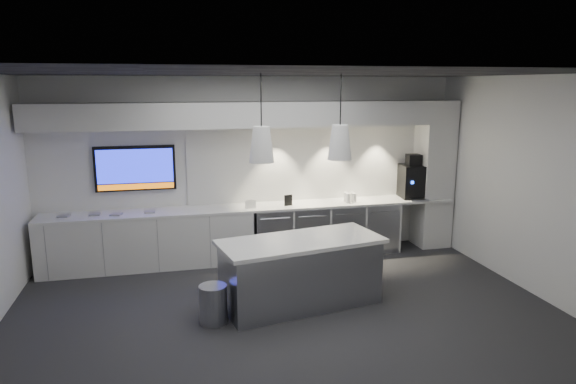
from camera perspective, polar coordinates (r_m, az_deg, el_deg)
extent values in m
plane|color=#29292C|center=(6.76, -0.19, -13.28)|extent=(7.00, 7.00, 0.00)
plane|color=black|center=(6.11, -0.21, 13.08)|extent=(7.00, 7.00, 0.00)
plane|color=white|center=(8.68, -3.93, 2.77)|extent=(7.00, 0.00, 7.00)
plane|color=white|center=(3.97, 8.08, -8.52)|extent=(7.00, 0.00, 7.00)
plane|color=white|center=(7.82, 25.65, 0.60)|extent=(0.00, 7.00, 7.00)
cube|color=white|center=(8.48, -3.52, -1.70)|extent=(6.80, 0.65, 0.04)
cube|color=silver|center=(8.50, -15.23, -5.24)|extent=(3.30, 0.63, 0.86)
cube|color=#96989E|center=(8.65, -1.84, -4.55)|extent=(0.60, 0.61, 0.85)
cube|color=#96989E|center=(8.79, 2.20, -4.28)|extent=(0.60, 0.61, 0.85)
cube|color=#96989E|center=(8.97, 6.09, -4.00)|extent=(0.60, 0.61, 0.85)
cube|color=#96989E|center=(9.19, 9.81, -3.72)|extent=(0.60, 0.61, 0.85)
cube|color=silver|center=(8.92, 3.72, 3.35)|extent=(4.60, 0.03, 1.30)
cube|color=silver|center=(8.28, -3.68, 8.61)|extent=(6.90, 0.60, 0.40)
cube|color=silver|center=(9.49, 15.85, 1.91)|extent=(0.55, 0.55, 2.60)
cube|color=black|center=(8.52, -16.60, 2.54)|extent=(1.25, 0.06, 0.72)
cube|color=#1620D0|center=(8.48, -16.63, 2.77)|extent=(1.17, 0.00, 0.54)
cube|color=#CC610C|center=(8.54, -16.50, 0.59)|extent=(1.17, 0.00, 0.09)
cube|color=#96989E|center=(6.84, 1.42, -9.10)|extent=(2.13, 1.17, 0.85)
cube|color=white|center=(6.69, 1.44, -5.51)|extent=(2.25, 1.29, 0.05)
cylinder|color=#96989E|center=(6.48, -8.31, -12.23)|extent=(0.41, 0.41, 0.48)
cube|color=black|center=(9.33, 13.68, 1.17)|extent=(0.48, 0.52, 0.58)
cube|color=black|center=(9.26, 13.80, 3.50)|extent=(0.26, 0.26, 0.19)
cube|color=#96989E|center=(9.16, 14.32, -0.82)|extent=(0.34, 0.24, 0.03)
cube|color=black|center=(8.48, 0.02, -0.92)|extent=(0.14, 0.05, 0.18)
cube|color=white|center=(8.32, -4.19, -1.35)|extent=(0.18, 0.05, 0.14)
cube|color=gray|center=(8.50, -23.65, -2.45)|extent=(0.18, 0.18, 0.02)
cube|color=gray|center=(8.44, -20.66, -2.32)|extent=(0.16, 0.16, 0.02)
cube|color=gray|center=(8.32, -18.54, -2.36)|extent=(0.20, 0.20, 0.02)
cube|color=gray|center=(8.33, -15.10, -2.12)|extent=(0.16, 0.16, 0.02)
cone|color=silver|center=(6.31, -2.96, 5.30)|extent=(0.31, 0.31, 0.44)
cylinder|color=black|center=(6.27, -3.02, 10.49)|extent=(0.02, 0.02, 0.70)
cone|color=silver|center=(6.57, 5.78, 5.51)|extent=(0.31, 0.31, 0.44)
cylinder|color=black|center=(6.53, 5.89, 10.50)|extent=(0.02, 0.02, 0.70)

